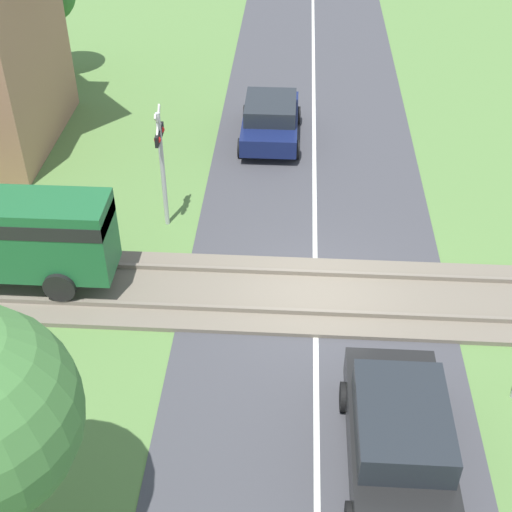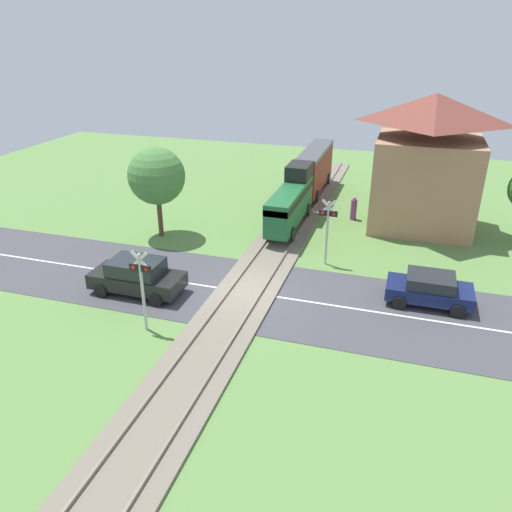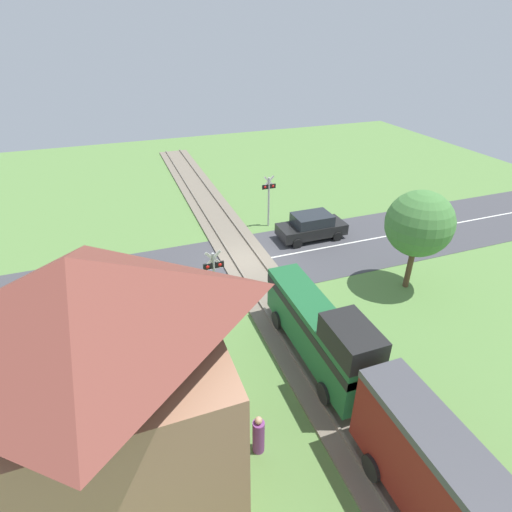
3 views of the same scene
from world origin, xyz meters
name	(u,v)px [view 1 (image 1 of 3)]	position (x,y,z in m)	size (l,w,h in m)	color
ground_plane	(315,298)	(0.00, 0.00, 0.00)	(60.00, 60.00, 0.00)	#5B8442
road_surface	(315,297)	(0.00, 0.00, 0.01)	(48.00, 6.40, 0.02)	#424247
track_bed	(316,295)	(0.00, 0.00, 0.07)	(2.80, 48.00, 0.24)	#756B5B
car_near_crossing	(399,437)	(-4.70, -1.44, 0.83)	(4.19, 1.96, 1.61)	black
car_far_side	(270,119)	(7.84, 1.44, 0.73)	(3.61, 1.93, 1.38)	#141E4C
crossing_signal_east_approach	(161,154)	(2.87, 4.05, 2.18)	(0.90, 0.18, 3.44)	#B7B7B7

